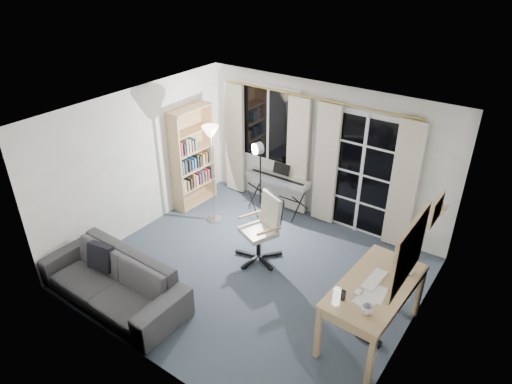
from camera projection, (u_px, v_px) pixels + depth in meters
floor at (252, 273)px, 6.76m from camera, size 4.50×4.00×0.02m
window at (269, 124)px, 7.97m from camera, size 1.20×0.08×1.40m
french_door at (362, 175)px, 7.29m from camera, size 1.32×0.09×2.11m
curtains at (311, 160)px, 7.64m from camera, size 3.60×0.07×2.13m
bookshelf at (191, 159)px, 8.17m from camera, size 0.33×0.87×1.85m
torchiere_lamp at (211, 146)px, 7.36m from camera, size 0.34×0.34×1.75m
keyboard_piano at (278, 179)px, 7.99m from camera, size 1.18×0.58×0.85m
studio_light at (258, 158)px, 7.42m from camera, size 0.35×0.35×1.52m
office_chair at (265, 222)px, 6.81m from camera, size 0.74×0.75×1.06m
desk at (375, 291)px, 5.38m from camera, size 0.82×1.52×0.79m
monitor at (410, 251)px, 5.41m from camera, size 0.20×0.57×0.50m
desk_clutter at (360, 304)px, 5.28m from camera, size 0.49×0.89×1.00m
mug at (367, 309)px, 4.89m from camera, size 0.14×0.11×0.13m
wall_mirror at (409, 251)px, 4.63m from camera, size 0.04×0.94×0.74m
framed_print at (437, 210)px, 5.25m from camera, size 0.03×0.42×0.32m
wall_shelf at (440, 204)px, 5.73m from camera, size 0.16×0.30×0.18m
sofa at (110, 274)px, 6.06m from camera, size 2.22×0.67×0.87m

